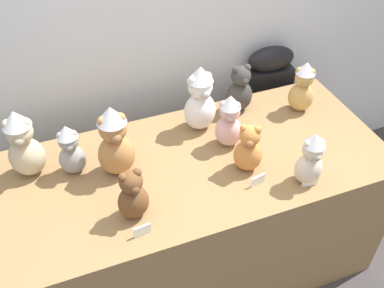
# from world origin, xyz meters

# --- Properties ---
(wall_back) EXTENTS (7.00, 0.08, 2.60)m
(wall_back) POSITION_xyz_m (0.00, 0.90, 1.30)
(wall_back) COLOR silver
(wall_back) RESTS_ON ground_plane
(display_table) EXTENTS (1.85, 0.80, 0.79)m
(display_table) POSITION_xyz_m (0.00, 0.25, 0.40)
(display_table) COLOR olive
(display_table) RESTS_ON ground_plane
(instrument_case) EXTENTS (0.29, 0.14, 0.98)m
(instrument_case) POSITION_xyz_m (0.69, 0.78, 0.50)
(instrument_case) COLOR black
(instrument_case) RESTS_ON ground_plane
(teddy_bear_charcoal) EXTENTS (0.14, 0.12, 0.27)m
(teddy_bear_charcoal) POSITION_xyz_m (0.38, 0.55, 0.92)
(teddy_bear_charcoal) COLOR #383533
(teddy_bear_charcoal) RESTS_ON display_table
(teddy_bear_ginger) EXTENTS (0.16, 0.16, 0.25)m
(teddy_bear_ginger) POSITION_xyz_m (0.22, 0.13, 0.91)
(teddy_bear_ginger) COLOR #D17F3D
(teddy_bear_ginger) RESTS_ON display_table
(teddy_bear_blush) EXTENTS (0.16, 0.16, 0.28)m
(teddy_bear_blush) POSITION_xyz_m (0.21, 0.32, 0.93)
(teddy_bear_blush) COLOR beige
(teddy_bear_blush) RESTS_ON display_table
(teddy_bear_ash) EXTENTS (0.13, 0.11, 0.26)m
(teddy_bear_ash) POSITION_xyz_m (-0.51, 0.39, 0.92)
(teddy_bear_ash) COLOR gray
(teddy_bear_ash) RESTS_ON display_table
(teddy_bear_sand) EXTENTS (0.18, 0.16, 0.34)m
(teddy_bear_sand) POSITION_xyz_m (-0.69, 0.46, 0.96)
(teddy_bear_sand) COLOR #CCB78E
(teddy_bear_sand) RESTS_ON display_table
(teddy_bear_honey) EXTENTS (0.17, 0.16, 0.29)m
(teddy_bear_honey) POSITION_xyz_m (0.68, 0.43, 0.93)
(teddy_bear_honey) COLOR tan
(teddy_bear_honey) RESTS_ON display_table
(teddy_bear_snow) EXTENTS (0.17, 0.15, 0.35)m
(teddy_bear_snow) POSITION_xyz_m (0.13, 0.48, 0.97)
(teddy_bear_snow) COLOR white
(teddy_bear_snow) RESTS_ON display_table
(teddy_bear_chestnut) EXTENTS (0.14, 0.12, 0.25)m
(teddy_bear_chestnut) POSITION_xyz_m (-0.32, 0.05, 0.91)
(teddy_bear_chestnut) COLOR brown
(teddy_bear_chestnut) RESTS_ON display_table
(teddy_bear_caramel) EXTENTS (0.17, 0.15, 0.36)m
(teddy_bear_caramel) POSITION_xyz_m (-0.32, 0.32, 0.97)
(teddy_bear_caramel) COLOR #B27A42
(teddy_bear_caramel) RESTS_ON display_table
(teddy_bear_cream) EXTENTS (0.14, 0.12, 0.27)m
(teddy_bear_cream) POSITION_xyz_m (0.43, -0.03, 0.93)
(teddy_bear_cream) COLOR beige
(teddy_bear_cream) RESTS_ON display_table
(name_card_front_left) EXTENTS (0.07, 0.02, 0.05)m
(name_card_front_left) POSITION_xyz_m (0.22, 0.03, 0.82)
(name_card_front_left) COLOR white
(name_card_front_left) RESTS_ON display_table
(name_card_front_middle) EXTENTS (0.07, 0.02, 0.05)m
(name_card_front_middle) POSITION_xyz_m (0.43, -0.06, 0.82)
(name_card_front_middle) COLOR white
(name_card_front_middle) RESTS_ON display_table
(name_card_front_right) EXTENTS (0.07, 0.02, 0.05)m
(name_card_front_right) POSITION_xyz_m (-0.33, -0.05, 0.82)
(name_card_front_right) COLOR white
(name_card_front_right) RESTS_ON display_table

